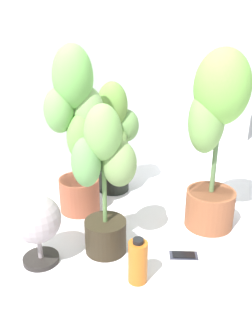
{
  "coord_description": "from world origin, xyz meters",
  "views": [
    {
      "loc": [
        -0.93,
        -1.56,
        1.17
      ],
      "look_at": [
        -0.06,
        0.16,
        0.32
      ],
      "focal_mm": 39.15,
      "sensor_mm": 36.0,
      "label": 1
    }
  ],
  "objects_px": {
    "potted_plant_front_right": "(215,131)",
    "floor_fan": "(37,221)",
    "potted_plant_back_left": "(77,127)",
    "nutrient_bottle": "(138,261)",
    "cell_phone": "(184,255)",
    "potted_plant_front_left": "(105,178)",
    "potted_plant_back_center": "(114,134)"
  },
  "relations": [
    {
      "from": "potted_plant_front_right",
      "to": "cell_phone",
      "type": "distance_m",
      "value": 0.66
    },
    {
      "from": "floor_fan",
      "to": "nutrient_bottle",
      "type": "height_order",
      "value": "floor_fan"
    },
    {
      "from": "potted_plant_back_left",
      "to": "potted_plant_back_center",
      "type": "bearing_deg",
      "value": 27.43
    },
    {
      "from": "cell_phone",
      "to": "potted_plant_back_left",
      "type": "bearing_deg",
      "value": 53.44
    },
    {
      "from": "potted_plant_front_left",
      "to": "potted_plant_back_left",
      "type": "relative_size",
      "value": 0.78
    },
    {
      "from": "potted_plant_back_left",
      "to": "potted_plant_front_right",
      "type": "height_order",
      "value": "potted_plant_back_left"
    },
    {
      "from": "cell_phone",
      "to": "floor_fan",
      "type": "bearing_deg",
      "value": 95.74
    },
    {
      "from": "nutrient_bottle",
      "to": "potted_plant_back_left",
      "type": "bearing_deg",
      "value": 90.24
    },
    {
      "from": "potted_plant_front_right",
      "to": "nutrient_bottle",
      "type": "height_order",
      "value": "potted_plant_front_right"
    },
    {
      "from": "potted_plant_front_left",
      "to": "potted_plant_front_right",
      "type": "xyz_separation_m",
      "value": [
        0.62,
        -0.04,
        0.16
      ]
    },
    {
      "from": "cell_phone",
      "to": "nutrient_bottle",
      "type": "xyz_separation_m",
      "value": [
        -0.3,
        -0.05,
        0.1
      ]
    },
    {
      "from": "nutrient_bottle",
      "to": "floor_fan",
      "type": "bearing_deg",
      "value": 136.44
    },
    {
      "from": "potted_plant_back_center",
      "to": "floor_fan",
      "type": "height_order",
      "value": "potted_plant_back_center"
    },
    {
      "from": "floor_fan",
      "to": "nutrient_bottle",
      "type": "xyz_separation_m",
      "value": [
        0.36,
        -0.34,
        -0.12
      ]
    },
    {
      "from": "potted_plant_back_left",
      "to": "nutrient_bottle",
      "type": "relative_size",
      "value": 4.35
    },
    {
      "from": "cell_phone",
      "to": "floor_fan",
      "type": "xyz_separation_m",
      "value": [
        -0.66,
        0.29,
        0.23
      ]
    },
    {
      "from": "cell_phone",
      "to": "floor_fan",
      "type": "relative_size",
      "value": 0.44
    },
    {
      "from": "potted_plant_back_left",
      "to": "cell_phone",
      "type": "relative_size",
      "value": 6.25
    },
    {
      "from": "potted_plant_back_left",
      "to": "floor_fan",
      "type": "height_order",
      "value": "potted_plant_back_left"
    },
    {
      "from": "nutrient_bottle",
      "to": "potted_plant_front_left",
      "type": "bearing_deg",
      "value": 96.47
    },
    {
      "from": "potted_plant_back_center",
      "to": "floor_fan",
      "type": "relative_size",
      "value": 2.06
    },
    {
      "from": "potted_plant_back_left",
      "to": "potted_plant_front_left",
      "type": "bearing_deg",
      "value": -93.65
    },
    {
      "from": "floor_fan",
      "to": "nutrient_bottle",
      "type": "distance_m",
      "value": 0.52
    },
    {
      "from": "floor_fan",
      "to": "potted_plant_front_left",
      "type": "bearing_deg",
      "value": -84.25
    },
    {
      "from": "cell_phone",
      "to": "nutrient_bottle",
      "type": "relative_size",
      "value": 0.7
    },
    {
      "from": "potted_plant_front_right",
      "to": "cell_phone",
      "type": "bearing_deg",
      "value": -147.16
    },
    {
      "from": "cell_phone",
      "to": "potted_plant_front_right",
      "type": "bearing_deg",
      "value": -27.71
    },
    {
      "from": "potted_plant_front_right",
      "to": "floor_fan",
      "type": "distance_m",
      "value": 1.01
    },
    {
      "from": "nutrient_bottle",
      "to": "cell_phone",
      "type": "bearing_deg",
      "value": 10.27
    },
    {
      "from": "cell_phone",
      "to": "nutrient_bottle",
      "type": "bearing_deg",
      "value": 129.72
    },
    {
      "from": "potted_plant_front_right",
      "to": "floor_fan",
      "type": "xyz_separation_m",
      "value": [
        -0.95,
        0.11,
        -0.34
      ]
    },
    {
      "from": "potted_plant_back_left",
      "to": "floor_fan",
      "type": "bearing_deg",
      "value": -132.8
    }
  ]
}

